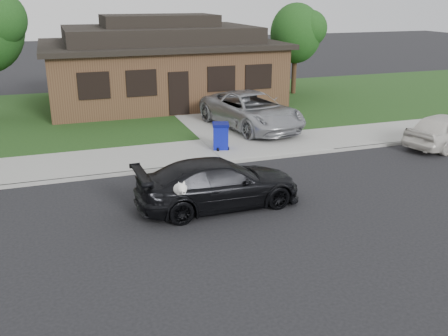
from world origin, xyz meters
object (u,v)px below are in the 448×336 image
object	(u,v)px
minivan	(251,110)
white_compact	(447,130)
sedan	(218,183)
recycling_bin	(221,136)

from	to	relation	value
minivan	white_compact	bearing A→B (deg)	-48.62
white_compact	minivan	bearing A→B (deg)	36.72
sedan	minivan	size ratio (longest dim) A/B	0.86
sedan	minivan	bearing A→B (deg)	-30.44
minivan	recycling_bin	world-z (taller)	minivan
white_compact	recycling_bin	size ratio (longest dim) A/B	3.93
sedan	minivan	xyz separation A→B (m)	(4.07, 7.56, 0.23)
sedan	white_compact	distance (m)	10.86
minivan	white_compact	size ratio (longest dim) A/B	1.40
minivan	white_compact	world-z (taller)	minivan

